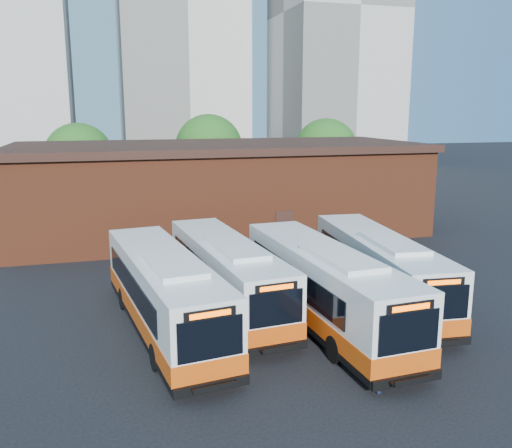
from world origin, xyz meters
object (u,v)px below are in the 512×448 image
object	(u,v)px
bus_west	(164,295)
bus_east	(379,271)
bus_midwest	(227,276)
bus_mideast	(324,289)
transit_worker	(377,366)

from	to	relation	value
bus_west	bus_east	world-z (taller)	bus_west
bus_midwest	bus_east	bearing A→B (deg)	-14.20
bus_mideast	bus_east	world-z (taller)	bus_mideast
bus_midwest	bus_east	xyz separation A→B (m)	(6.92, -1.09, 0.02)
bus_mideast	transit_worker	world-z (taller)	bus_mideast
bus_mideast	bus_west	bearing A→B (deg)	167.03
bus_mideast	transit_worker	distance (m)	5.61
bus_east	transit_worker	world-z (taller)	bus_east
bus_east	transit_worker	size ratio (longest dim) A/B	7.01
bus_mideast	transit_worker	size ratio (longest dim) A/B	7.28
bus_midwest	bus_east	world-z (taller)	bus_east
bus_west	bus_east	size ratio (longest dim) A/B	1.02
bus_midwest	bus_west	bearing A→B (deg)	-152.71
bus_midwest	bus_mideast	xyz separation A→B (m)	(3.40, -3.00, 0.08)
bus_west	bus_east	bearing A→B (deg)	-2.80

